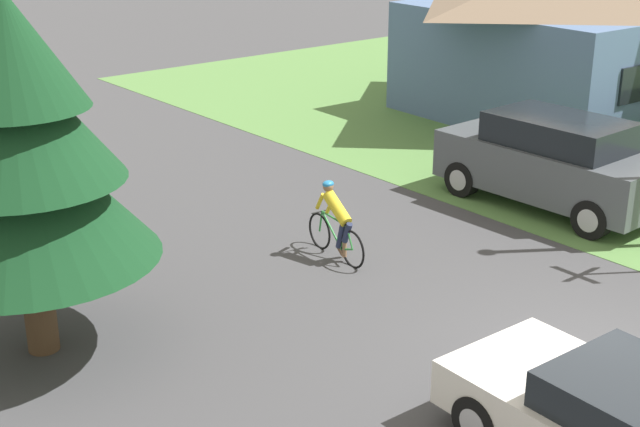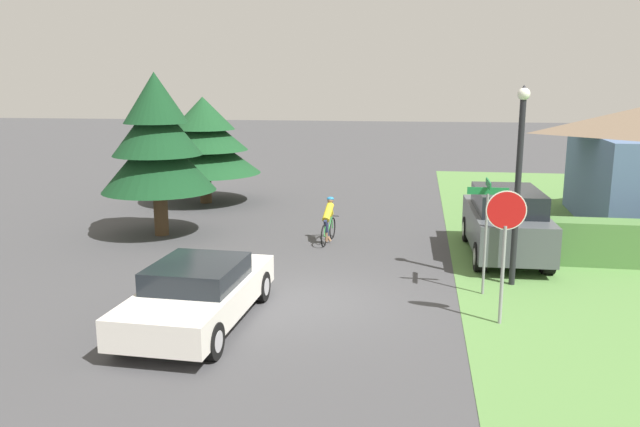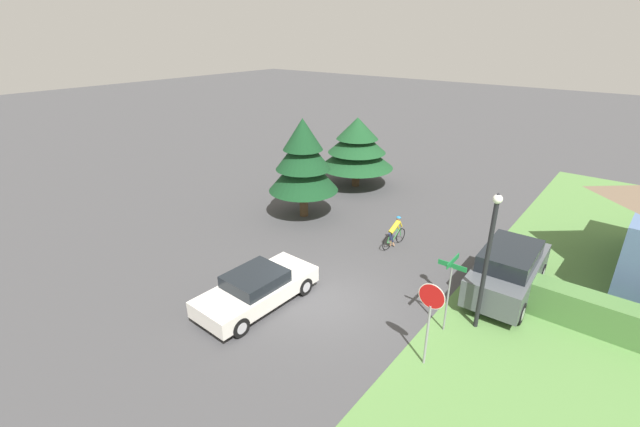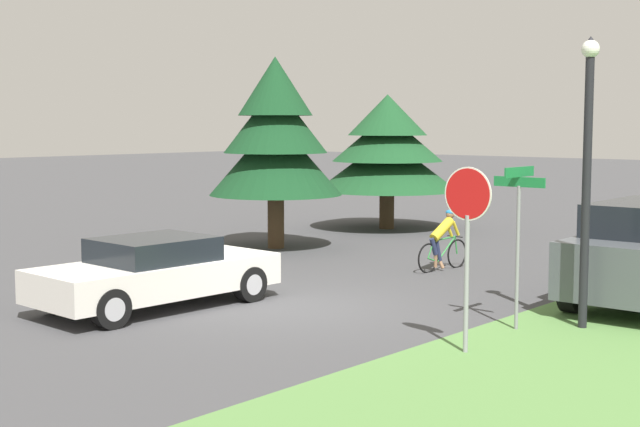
% 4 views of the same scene
% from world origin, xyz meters
% --- Properties ---
extents(ground_plane, '(140.00, 140.00, 0.00)m').
position_xyz_m(ground_plane, '(0.00, 0.00, 0.00)').
color(ground_plane, '#424244').
extents(cottage_house, '(8.54, 7.88, 4.76)m').
position_xyz_m(cottage_house, '(11.78, 9.18, 2.36)').
color(cottage_house, slate).
rests_on(cottage_house, ground).
extents(cyclist, '(0.44, 1.71, 1.38)m').
position_xyz_m(cyclist, '(-0.28, 5.30, 0.67)').
color(cyclist, black).
rests_on(cyclist, ground).
extents(parked_suv_right, '(2.07, 4.68, 1.91)m').
position_xyz_m(parked_suv_right, '(4.78, 4.52, 0.96)').
color(parked_suv_right, '#4C5156').
rests_on(parked_suv_right, ground).
extents(conifer_tall_near, '(3.54, 3.54, 5.08)m').
position_xyz_m(conifer_tall_near, '(-5.67, 5.43, 2.99)').
color(conifer_tall_near, '#4C3823').
rests_on(conifer_tall_near, ground).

